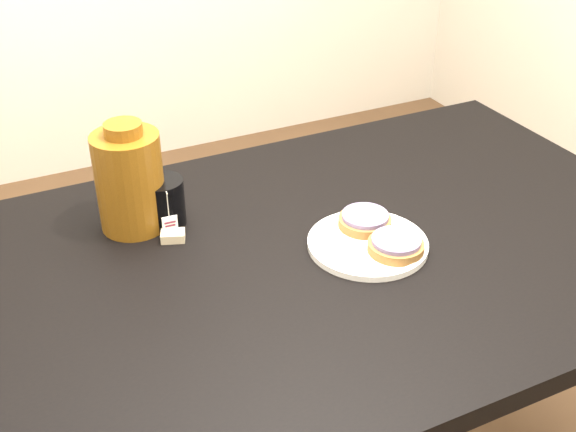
{
  "coord_description": "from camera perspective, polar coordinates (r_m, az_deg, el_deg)",
  "views": [
    {
      "loc": [
        -0.56,
        -0.98,
        1.51
      ],
      "look_at": [
        -0.07,
        0.04,
        0.81
      ],
      "focal_mm": 45.0,
      "sensor_mm": 36.0,
      "label": 1
    }
  ],
  "objects": [
    {
      "name": "table",
      "position": [
        1.41,
        3.2,
        -5.17
      ],
      "size": [
        1.4,
        0.9,
        0.75
      ],
      "color": "black",
      "rests_on": "ground_plane"
    },
    {
      "name": "plate",
      "position": [
        1.36,
        6.32,
        -2.12
      ],
      "size": [
        0.23,
        0.23,
        0.02
      ],
      "color": "white",
      "rests_on": "table"
    },
    {
      "name": "bagel_back",
      "position": [
        1.39,
        6.1,
        -0.34
      ],
      "size": [
        0.14,
        0.14,
        0.03
      ],
      "color": "brown",
      "rests_on": "plate"
    },
    {
      "name": "bagel_front",
      "position": [
        1.33,
        8.52,
        -2.28
      ],
      "size": [
        0.11,
        0.11,
        0.03
      ],
      "color": "brown",
      "rests_on": "plate"
    },
    {
      "name": "mug",
      "position": [
        1.42,
        -9.97,
        1.1
      ],
      "size": [
        0.13,
        0.09,
        0.1
      ],
      "rotation": [
        0.0,
        0.0,
        -0.06
      ],
      "color": "black",
      "rests_on": "table"
    },
    {
      "name": "teabag_pouch",
      "position": [
        1.39,
        -9.08,
        -1.57
      ],
      "size": [
        0.05,
        0.05,
        0.02
      ],
      "primitive_type": "cube",
      "rotation": [
        0.0,
        0.0,
        -0.36
      ],
      "color": "#C6B793",
      "rests_on": "table"
    },
    {
      "name": "bagel_package",
      "position": [
        1.4,
        -12.4,
        2.8
      ],
      "size": [
        0.17,
        0.17,
        0.22
      ],
      "rotation": [
        0.0,
        0.0,
        -0.38
      ],
      "color": "#552F0B",
      "rests_on": "table"
    }
  ]
}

